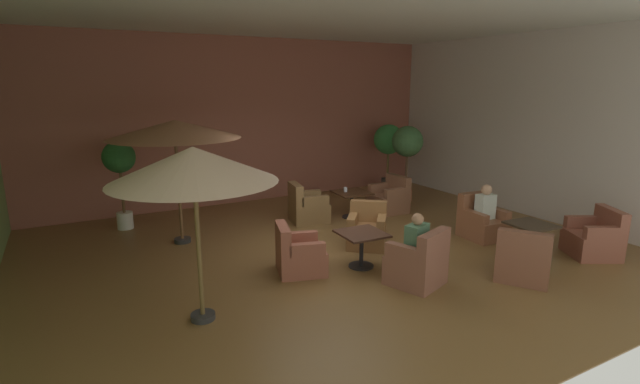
% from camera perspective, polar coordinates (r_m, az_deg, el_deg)
% --- Properties ---
extents(ground_plane, '(10.74, 8.92, 0.02)m').
position_cam_1_polar(ground_plane, '(8.64, 1.44, -7.42)').
color(ground_plane, brown).
extents(wall_back_brick, '(10.74, 0.08, 4.15)m').
position_cam_1_polar(wall_back_brick, '(12.15, -9.16, 8.52)').
color(wall_back_brick, '#9A5644').
rests_on(wall_back_brick, ground_plane).
extents(wall_right_plain, '(0.08, 8.92, 4.15)m').
position_cam_1_polar(wall_right_plain, '(11.76, 24.76, 7.33)').
color(wall_right_plain, silver).
rests_on(wall_right_plain, ground_plane).
extents(ceiling_slab, '(10.74, 8.92, 0.06)m').
position_cam_1_polar(ceiling_slab, '(8.17, 1.62, 21.29)').
color(ceiling_slab, silver).
rests_on(ceiling_slab, wall_back_brick).
extents(cafe_table_front_left, '(0.82, 0.82, 0.60)m').
position_cam_1_polar(cafe_table_front_left, '(10.72, 3.91, -0.71)').
color(cafe_table_front_left, black).
rests_on(cafe_table_front_left, ground_plane).
extents(armchair_front_left_north, '(0.91, 0.84, 0.88)m').
position_cam_1_polar(armchair_front_left_north, '(10.40, -1.58, -1.89)').
color(armchair_front_left_north, brown).
rests_on(armchair_front_left_north, ground_plane).
extents(armchair_front_left_east, '(0.74, 0.81, 0.86)m').
position_cam_1_polar(armchair_front_left_east, '(11.34, 8.50, -0.81)').
color(armchair_front_left_east, brown).
rests_on(armchair_front_left_east, ground_plane).
extents(cafe_table_front_right, '(0.76, 0.76, 0.60)m').
position_cam_1_polar(cafe_table_front_right, '(7.86, 5.12, -5.98)').
color(cafe_table_front_right, black).
rests_on(cafe_table_front_right, ground_plane).
extents(armchair_front_right_north, '(0.94, 0.95, 0.90)m').
position_cam_1_polar(armchair_front_right_north, '(7.36, 11.90, -8.59)').
color(armchair_front_right_north, '#8E5743').
rests_on(armchair_front_right_north, ground_plane).
extents(armchair_front_right_east, '(1.03, 1.04, 0.82)m').
position_cam_1_polar(armchair_front_right_east, '(8.93, 5.78, -4.67)').
color(armchair_front_right_east, brown).
rests_on(armchair_front_right_east, ground_plane).
extents(armchair_front_right_south, '(0.92, 0.90, 0.81)m').
position_cam_1_polar(armchair_front_right_south, '(7.67, -2.66, -7.70)').
color(armchair_front_right_south, '#934F3B').
rests_on(armchair_front_right_south, ground_plane).
extents(cafe_table_mid_center, '(0.75, 0.75, 0.60)m').
position_cam_1_polar(cafe_table_mid_center, '(9.11, 24.38, -4.39)').
color(cafe_table_mid_center, black).
rests_on(cafe_table_mid_center, ground_plane).
extents(armchair_mid_center_north, '(1.04, 1.05, 0.88)m').
position_cam_1_polar(armchair_mid_center_north, '(9.68, 30.56, -4.96)').
color(armchair_mid_center_north, brown).
rests_on(armchair_mid_center_north, ground_plane).
extents(armchair_mid_center_east, '(0.78, 0.83, 0.87)m').
position_cam_1_polar(armchair_mid_center_east, '(9.90, 19.21, -3.52)').
color(armchair_mid_center_east, '#92583A').
rests_on(armchair_mid_center_east, ground_plane).
extents(armchair_mid_center_south, '(1.08, 1.07, 0.86)m').
position_cam_1_polar(armchair_mid_center_south, '(8.05, 23.67, -7.65)').
color(armchair_mid_center_south, brown).
rests_on(armchair_mid_center_south, ground_plane).
extents(patio_umbrella_tall_red, '(2.07, 2.07, 2.29)m').
position_cam_1_polar(patio_umbrella_tall_red, '(5.88, -15.22, 3.16)').
color(patio_umbrella_tall_red, '#2D2D2D').
rests_on(patio_umbrella_tall_red, ground_plane).
extents(patio_umbrella_center_beige, '(2.44, 2.44, 2.37)m').
position_cam_1_polar(patio_umbrella_center_beige, '(9.08, -17.36, 7.29)').
color(patio_umbrella_center_beige, '#2D2D2D').
rests_on(patio_umbrella_center_beige, ground_plane).
extents(potted_tree_left_corner, '(0.83, 0.83, 1.91)m').
position_cam_1_polar(potted_tree_left_corner, '(13.30, 8.38, 6.00)').
color(potted_tree_left_corner, '#3A3836').
rests_on(potted_tree_left_corner, ground_plane).
extents(potted_tree_mid_left, '(0.80, 0.80, 1.97)m').
position_cam_1_polar(potted_tree_mid_left, '(12.25, 10.65, 5.67)').
color(potted_tree_mid_left, '#A35F44').
rests_on(potted_tree_mid_left, ground_plane).
extents(potted_tree_mid_right, '(0.66, 0.66, 1.88)m').
position_cam_1_polar(potted_tree_mid_right, '(10.51, -23.33, 3.07)').
color(potted_tree_mid_right, silver).
rests_on(potted_tree_mid_right, ground_plane).
extents(patron_blue_shirt, '(0.43, 0.34, 0.68)m').
position_cam_1_polar(patron_blue_shirt, '(7.24, 11.76, -5.50)').
color(patron_blue_shirt, '#497050').
rests_on(patron_blue_shirt, ground_plane).
extents(patron_by_window, '(0.36, 0.26, 0.70)m').
position_cam_1_polar(patron_by_window, '(9.76, 19.60, -1.34)').
color(patron_by_window, silver).
rests_on(patron_by_window, ground_plane).
extents(iced_drink_cup, '(0.08, 0.08, 0.11)m').
position_cam_1_polar(iced_drink_cup, '(10.67, 3.14, 0.31)').
color(iced_drink_cup, white).
rests_on(iced_drink_cup, cafe_table_front_left).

